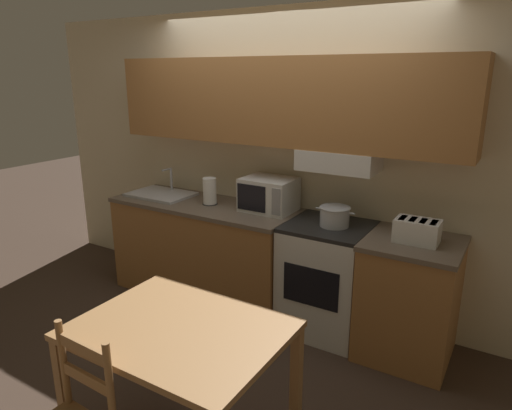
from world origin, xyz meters
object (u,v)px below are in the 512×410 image
object	(u,v)px
microwave	(269,194)
dining_table	(180,343)
toaster	(417,231)
stove_range	(326,278)
sink_basin	(161,194)
paper_towel_roll	(210,191)
cooking_pot	(335,216)

from	to	relation	value
microwave	dining_table	bearing A→B (deg)	-76.73
dining_table	microwave	bearing A→B (deg)	103.27
microwave	toaster	world-z (taller)	microwave
stove_range	sink_basin	bearing A→B (deg)	-179.51
toaster	paper_towel_roll	xyz separation A→B (m)	(-1.80, 0.02, 0.04)
paper_towel_roll	toaster	bearing A→B (deg)	-0.74
cooking_pot	sink_basin	size ratio (longest dim) A/B	0.53
stove_range	sink_basin	xyz separation A→B (m)	(-1.71, -0.01, 0.46)
toaster	dining_table	world-z (taller)	toaster
cooking_pot	dining_table	bearing A→B (deg)	-99.24
sink_basin	dining_table	bearing A→B (deg)	-45.20
microwave	paper_towel_roll	distance (m)	0.56
stove_range	toaster	bearing A→B (deg)	-2.94
cooking_pot	paper_towel_roll	world-z (taller)	paper_towel_roll
sink_basin	stove_range	bearing A→B (deg)	0.49
microwave	dining_table	xyz separation A→B (m)	(0.38, -1.63, -0.40)
cooking_pot	microwave	xyz separation A→B (m)	(-0.63, 0.10, 0.06)
stove_range	microwave	xyz separation A→B (m)	(-0.59, 0.09, 0.59)
sink_basin	microwave	bearing A→B (deg)	5.40
stove_range	microwave	distance (m)	0.84
microwave	sink_basin	distance (m)	1.14
cooking_pot	sink_basin	distance (m)	1.76
stove_range	cooking_pot	xyz separation A→B (m)	(0.05, -0.00, 0.53)
toaster	microwave	bearing A→B (deg)	174.24
cooking_pot	sink_basin	bearing A→B (deg)	-179.63
cooking_pot	toaster	distance (m)	0.62
cooking_pot	toaster	xyz separation A→B (m)	(0.62, -0.03, 0.00)
toaster	sink_basin	xyz separation A→B (m)	(-2.38, 0.02, -0.07)
sink_basin	paper_towel_roll	xyz separation A→B (m)	(0.58, 0.00, 0.10)
cooking_pot	toaster	world-z (taller)	toaster
cooking_pot	toaster	size ratio (longest dim) A/B	1.02
toaster	sink_basin	bearing A→B (deg)	179.53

